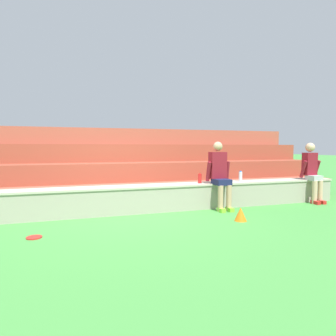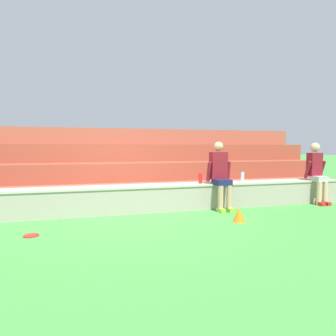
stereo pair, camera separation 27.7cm
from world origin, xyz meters
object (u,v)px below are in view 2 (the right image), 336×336
(frisbee, at_px, (31,236))
(water_bottle_near_right, at_px, (242,177))
(person_center, at_px, (317,171))
(water_bottle_center_gap, at_px, (200,179))
(person_left_of_center, at_px, (220,173))
(sports_cone, at_px, (239,215))

(frisbee, bearing_deg, water_bottle_near_right, 16.21)
(water_bottle_near_right, bearing_deg, person_center, -7.53)
(person_center, xyz_separation_m, water_bottle_center_gap, (-2.85, 0.20, -0.12))
(frisbee, bearing_deg, person_center, 9.28)
(person_left_of_center, height_order, water_bottle_near_right, person_left_of_center)
(person_left_of_center, xyz_separation_m, frisbee, (-3.55, -0.97, -0.76))
(water_bottle_near_right, xyz_separation_m, frisbee, (-4.22, -1.23, -0.65))
(person_center, xyz_separation_m, water_bottle_near_right, (-1.81, 0.24, -0.11))
(person_center, xyz_separation_m, sports_cone, (-2.61, -1.05, -0.65))
(water_bottle_near_right, bearing_deg, sports_cone, -121.53)
(person_center, bearing_deg, water_bottle_near_right, 172.47)
(sports_cone, bearing_deg, person_center, 21.94)
(frisbee, bearing_deg, sports_cone, -1.07)
(person_left_of_center, bearing_deg, frisbee, -164.68)
(water_bottle_center_gap, relative_size, sports_cone, 0.91)
(person_left_of_center, xyz_separation_m, water_bottle_near_right, (0.67, 0.25, -0.11))
(water_bottle_near_right, height_order, frisbee, water_bottle_near_right)
(person_center, distance_m, sports_cone, 2.88)
(person_center, bearing_deg, water_bottle_center_gap, 176.00)
(person_left_of_center, xyz_separation_m, water_bottle_center_gap, (-0.36, 0.21, -0.12))
(water_bottle_center_gap, bearing_deg, frisbee, -159.57)
(person_left_of_center, relative_size, sports_cone, 5.95)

